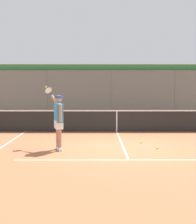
{
  "coord_description": "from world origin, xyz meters",
  "views": [
    {
      "loc": [
        0.88,
        10.4,
        2.08
      ],
      "look_at": [
        0.84,
        -1.73,
        1.05
      ],
      "focal_mm": 51.53,
      "sensor_mm": 36.0,
      "label": 1
    }
  ],
  "objects": [
    {
      "name": "tennis_ball_near_baseline",
      "position": [
        -0.71,
        -0.93,
        0.03
      ],
      "size": [
        0.07,
        0.07,
        0.07
      ],
      "primitive_type": "sphere",
      "color": "#D6E042",
      "rests_on": "ground"
    },
    {
      "name": "ground_plane",
      "position": [
        0.0,
        0.0,
        0.0
      ],
      "size": [
        60.0,
        60.0,
        0.0
      ],
      "primitive_type": "plane",
      "color": "#A8603D"
    },
    {
      "name": "tennis_player",
      "position": [
        2.1,
        0.26,
        1.04
      ],
      "size": [
        0.78,
        1.31,
        2.04
      ],
      "rotation": [
        0.0,
        0.0,
        -1.27
      ],
      "color": "silver",
      "rests_on": "ground"
    },
    {
      "name": "court_line_markings",
      "position": [
        0.0,
        1.95,
        0.0
      ],
      "size": [
        8.19,
        9.83,
        0.01
      ],
      "color": "white",
      "rests_on": "ground"
    },
    {
      "name": "tennis_ball_by_sideline",
      "position": [
        -1.09,
        0.1,
        0.03
      ],
      "size": [
        0.07,
        0.07,
        0.07
      ],
      "primitive_type": "sphere",
      "color": "#D6E042",
      "rests_on": "ground"
    },
    {
      "name": "tennis_net",
      "position": [
        0.0,
        -3.74,
        0.49
      ],
      "size": [
        10.52,
        0.09,
        1.07
      ],
      "color": "#2D2D2D",
      "rests_on": "ground"
    },
    {
      "name": "fence_backdrop",
      "position": [
        0.0,
        -10.15,
        1.66
      ],
      "size": [
        18.88,
        1.37,
        3.35
      ],
      "color": "slate",
      "rests_on": "ground"
    }
  ]
}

